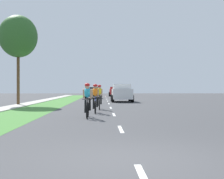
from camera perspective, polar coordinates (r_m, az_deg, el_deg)
The scene contains 11 objects.
ground_plane at distance 25.66m, azimuth -0.53°, elevation -2.81°, with size 120.00×120.00×0.00m, color #424244.
grass_verge at distance 26.01m, azimuth -11.40°, elevation -2.77°, with size 2.85×70.00×0.01m, color #478438.
sidewalk_concrete at distance 26.44m, azimuth -15.94°, elevation -2.72°, with size 1.39×70.00×0.10m, color #B2ADA3.
lane_markings_center at distance 29.66m, azimuth -0.72°, elevation -2.40°, with size 0.12×52.20×0.01m.
cyclist_lead at distance 13.97m, azimuth -4.59°, elevation -1.97°, with size 0.42×1.72×1.58m.
cyclist_trailing at distance 16.62m, azimuth -3.13°, elevation -1.63°, with size 0.42×1.72×1.58m.
cyclist_distant at distance 19.49m, azimuth -2.36°, elevation -1.37°, with size 0.42×1.72×1.58m.
suv_white at distance 31.02m, azimuth 1.82°, elevation -0.54°, with size 2.15×4.70×1.79m.
sedan_black at distance 42.31m, azimuth -3.63°, elevation -0.60°, with size 1.98×4.30×1.52m.
pickup_red at distance 52.97m, azimuth 0.62°, elevation -0.38°, with size 2.22×5.10×1.64m.
street_tree_near at distance 26.56m, azimuth -17.09°, elevation 9.40°, with size 3.14×3.14×7.35m.
Camera 1 is at (-0.62, -5.62, 1.33)m, focal length 49.05 mm.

